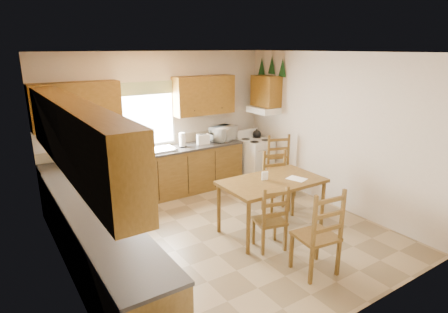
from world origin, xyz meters
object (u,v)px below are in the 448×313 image
stove (255,160)px  chair_far_right (282,166)px  chair_near_right (316,231)px  microwave (223,133)px  dining_table (271,205)px  chair_far_left (278,184)px  chair_near_left (270,216)px

stove → chair_far_right: 0.91m
chair_near_right → microwave: bearing=-96.6°
dining_table → chair_far_right: 1.59m
chair_near_right → chair_far_left: bearing=-108.8°
chair_far_right → chair_far_left: bearing=-115.5°
chair_near_left → chair_near_right: (0.09, -0.78, 0.09)m
chair_near_left → chair_far_left: (0.88, 0.82, 0.05)m
stove → dining_table: size_ratio=0.56×
chair_far_left → chair_far_right: size_ratio=0.95×
microwave → chair_near_right: microwave is taller
chair_near_left → chair_far_left: size_ratio=0.90×
chair_near_left → dining_table: bearing=-118.8°
chair_far_left → microwave: bearing=104.3°
dining_table → chair_near_left: bearing=-131.9°
dining_table → chair_far_right: bearing=43.5°
microwave → chair_far_right: bearing=-81.4°
dining_table → chair_far_right: (1.17, 1.07, 0.15)m
chair_near_left → chair_far_left: 1.20m
dining_table → chair_near_right: (-0.27, -1.17, 0.16)m
chair_near_left → microwave: bearing=-95.7°
dining_table → chair_near_right: chair_near_right is taller
dining_table → microwave: bearing=76.5°
stove → chair_near_right: size_ratio=0.76×
microwave → dining_table: (-0.58, -2.21, -0.65)m
chair_near_left → chair_far_left: chair_far_left is taller
chair_near_left → chair_far_right: 2.12m
stove → microwave: size_ratio=1.82×
stove → chair_far_left: chair_far_left is taller
chair_near_right → chair_far_right: chair_near_right is taller
microwave → chair_near_left: 2.83m
microwave → chair_far_left: (-0.06, -1.78, -0.53)m
chair_near_left → chair_far_right: (1.54, 1.46, 0.08)m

